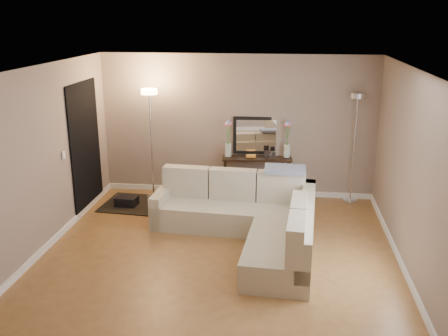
# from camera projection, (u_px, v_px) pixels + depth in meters

# --- Properties ---
(floor) EXTENTS (5.00, 5.50, 0.01)m
(floor) POSITION_uv_depth(u_px,v_px,m) (217.00, 261.00, 6.87)
(floor) COLOR olive
(floor) RESTS_ON ground
(ceiling) EXTENTS (5.00, 5.50, 0.01)m
(ceiling) POSITION_uv_depth(u_px,v_px,m) (216.00, 70.00, 6.10)
(ceiling) COLOR white
(ceiling) RESTS_ON ground
(wall_back) EXTENTS (5.00, 0.02, 2.60)m
(wall_back) POSITION_uv_depth(u_px,v_px,m) (237.00, 126.00, 9.11)
(wall_back) COLOR gray
(wall_back) RESTS_ON ground
(wall_front) EXTENTS (5.00, 0.02, 2.60)m
(wall_front) POSITION_uv_depth(u_px,v_px,m) (168.00, 277.00, 3.87)
(wall_front) COLOR gray
(wall_front) RESTS_ON ground
(wall_left) EXTENTS (0.02, 5.50, 2.60)m
(wall_left) POSITION_uv_depth(u_px,v_px,m) (34.00, 164.00, 6.78)
(wall_left) COLOR gray
(wall_left) RESTS_ON ground
(wall_right) EXTENTS (0.02, 5.50, 2.60)m
(wall_right) POSITION_uv_depth(u_px,v_px,m) (416.00, 179.00, 6.19)
(wall_right) COLOR gray
(wall_right) RESTS_ON ground
(baseboard_back) EXTENTS (5.00, 0.03, 0.10)m
(baseboard_back) POSITION_uv_depth(u_px,v_px,m) (237.00, 191.00, 9.45)
(baseboard_back) COLOR white
(baseboard_back) RESTS_ON ground
(baseboard_left) EXTENTS (0.03, 5.50, 0.10)m
(baseboard_left) POSITION_uv_depth(u_px,v_px,m) (45.00, 248.00, 7.15)
(baseboard_left) COLOR white
(baseboard_left) RESTS_ON ground
(baseboard_right) EXTENTS (0.03, 5.50, 0.10)m
(baseboard_right) POSITION_uv_depth(u_px,v_px,m) (404.00, 269.00, 6.56)
(baseboard_right) COLOR white
(baseboard_right) RESTS_ON ground
(doorway) EXTENTS (0.02, 1.20, 2.20)m
(doorway) POSITION_uv_depth(u_px,v_px,m) (86.00, 147.00, 8.45)
(doorway) COLOR black
(doorway) RESTS_ON ground
(switch_plate) EXTENTS (0.02, 0.08, 0.12)m
(switch_plate) POSITION_uv_depth(u_px,v_px,m) (64.00, 155.00, 7.62)
(switch_plate) COLOR white
(switch_plate) RESTS_ON ground
(sectional_sofa) EXTENTS (2.57, 2.58, 0.89)m
(sectional_sofa) POSITION_uv_depth(u_px,v_px,m) (251.00, 218.00, 7.48)
(sectional_sofa) COLOR #BCB498
(sectional_sofa) RESTS_ON floor
(throw_blanket) EXTENTS (0.64, 0.38, 0.08)m
(throw_blanket) POSITION_uv_depth(u_px,v_px,m) (285.00, 169.00, 7.81)
(throw_blanket) COLOR gray
(throw_blanket) RESTS_ON sectional_sofa
(console_table) EXTENTS (1.28, 0.44, 0.77)m
(console_table) POSITION_uv_depth(u_px,v_px,m) (252.00, 175.00, 9.15)
(console_table) COLOR black
(console_table) RESTS_ON floor
(leaning_mirror) EXTENTS (0.89, 0.11, 0.69)m
(leaning_mirror) POSITION_uv_depth(u_px,v_px,m) (257.00, 135.00, 9.10)
(leaning_mirror) COLOR black
(leaning_mirror) RESTS_ON console_table
(table_decor) EXTENTS (0.54, 0.13, 0.13)m
(table_decor) POSITION_uv_depth(u_px,v_px,m) (257.00, 155.00, 9.00)
(table_decor) COLOR orange
(table_decor) RESTS_ON console_table
(flower_vase_left) EXTENTS (0.15, 0.12, 0.66)m
(flower_vase_left) POSITION_uv_depth(u_px,v_px,m) (228.00, 141.00, 8.99)
(flower_vase_left) COLOR silver
(flower_vase_left) RESTS_ON console_table
(flower_vase_right) EXTENTS (0.15, 0.12, 0.66)m
(flower_vase_right) POSITION_uv_depth(u_px,v_px,m) (287.00, 142.00, 8.94)
(flower_vase_right) COLOR silver
(flower_vase_right) RESTS_ON console_table
(floor_lamp_lit) EXTENTS (0.31, 0.31, 2.02)m
(floor_lamp_lit) POSITION_uv_depth(u_px,v_px,m) (151.00, 122.00, 8.82)
(floor_lamp_lit) COLOR silver
(floor_lamp_lit) RESTS_ON floor
(floor_lamp_unlit) EXTENTS (0.34, 0.34, 1.98)m
(floor_lamp_unlit) POSITION_uv_depth(u_px,v_px,m) (356.00, 126.00, 8.64)
(floor_lamp_unlit) COLOR silver
(floor_lamp_unlit) RESTS_ON floor
(charcoal_rug) EXTENTS (1.39, 1.08, 0.02)m
(charcoal_rug) POSITION_uv_depth(u_px,v_px,m) (141.00, 204.00, 8.90)
(charcoal_rug) COLOR black
(charcoal_rug) RESTS_ON floor
(black_bag) EXTENTS (0.39, 0.29, 0.24)m
(black_bag) POSITION_uv_depth(u_px,v_px,m) (127.00, 203.00, 8.83)
(black_bag) COLOR black
(black_bag) RESTS_ON charcoal_rug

